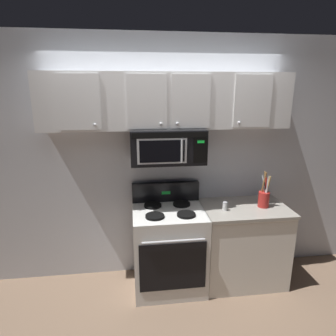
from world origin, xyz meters
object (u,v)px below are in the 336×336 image
(stove_range, at_px, (169,247))
(salt_shaker, at_px, (225,206))
(utensil_crock_red, at_px, (264,197))
(over_range_microwave, at_px, (167,146))

(stove_range, height_order, salt_shaker, stove_range)
(utensil_crock_red, bearing_deg, over_range_microwave, 172.36)
(stove_range, xyz_separation_m, salt_shaker, (0.59, -0.07, 0.48))
(over_range_microwave, xyz_separation_m, utensil_crock_red, (1.04, -0.14, -0.56))
(over_range_microwave, bearing_deg, stove_range, -89.86)
(stove_range, relative_size, utensil_crock_red, 2.77)
(stove_range, height_order, over_range_microwave, over_range_microwave)
(salt_shaker, bearing_deg, over_range_microwave, 162.39)
(over_range_microwave, distance_m, salt_shaker, 0.88)
(salt_shaker, bearing_deg, stove_range, 173.19)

